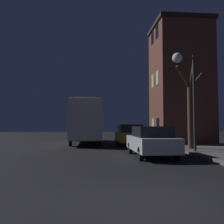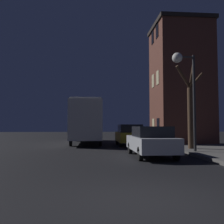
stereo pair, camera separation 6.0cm
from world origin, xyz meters
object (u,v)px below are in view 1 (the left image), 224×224
(bus, at_px, (86,119))
(car_near_lane, at_px, (151,141))
(bare_tree, at_px, (190,109))
(car_mid_lane, at_px, (129,135))
(streetlamp, at_px, (184,74))

(bus, height_order, car_near_lane, bus)
(bare_tree, bearing_deg, car_mid_lane, 122.76)
(bus, distance_m, car_mid_lane, 4.75)
(streetlamp, bearing_deg, bus, 120.16)
(bus, height_order, car_mid_lane, bus)
(bare_tree, bearing_deg, streetlamp, -121.80)
(bus, bearing_deg, car_near_lane, -71.40)
(bus, bearing_deg, car_mid_lane, -42.79)
(bare_tree, bearing_deg, bus, 129.34)
(bare_tree, distance_m, car_near_lane, 4.12)
(streetlamp, bearing_deg, car_near_lane, -159.80)
(streetlamp, xyz_separation_m, car_mid_lane, (-2.01, 6.13, -3.44))
(bare_tree, height_order, bus, bare_tree)
(bus, distance_m, car_near_lane, 10.60)
(car_near_lane, relative_size, car_mid_lane, 1.11)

